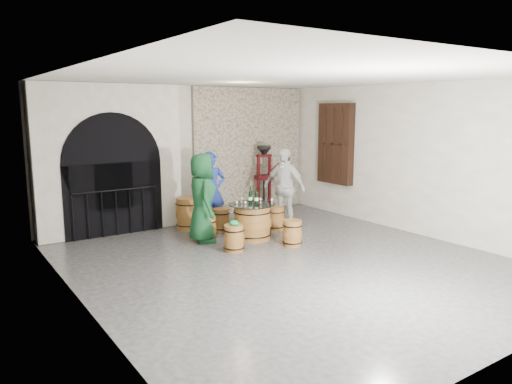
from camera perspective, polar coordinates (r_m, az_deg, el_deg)
ground at (r=8.70m, az=3.58°, el=-8.13°), size 8.00×8.00×0.00m
wall_back at (r=11.74m, az=-8.39°, el=4.47°), size 8.00×0.00×8.00m
wall_left at (r=6.81m, az=-20.29°, el=0.08°), size 0.00×8.00×8.00m
wall_right at (r=10.84m, az=18.51°, el=3.62°), size 0.00×8.00×8.00m
ceiling at (r=8.29m, az=3.82°, el=13.41°), size 8.00×8.00×0.00m
stone_facing_panel at (r=12.57m, az=-0.84°, el=4.92°), size 3.20×0.12×3.18m
arched_opening at (r=10.81m, az=-16.89°, el=3.59°), size 3.10×0.60×3.19m
shuttered_window at (r=12.33m, az=9.32°, el=5.63°), size 0.23×1.10×2.00m
barrel_table at (r=10.01m, az=-0.44°, el=-3.51°), size 0.96×0.96×0.74m
barrel_stool_left at (r=9.94m, az=-5.80°, el=-4.34°), size 0.40×0.40×0.51m
barrel_stool_far at (r=10.68m, az=-4.15°, el=-3.31°), size 0.40×0.40×0.51m
barrel_stool_right at (r=10.81m, az=2.34°, el=-3.13°), size 0.40×0.40×0.51m
barrel_stool_near_right at (r=9.58m, az=4.30°, el=-4.84°), size 0.40×0.40×0.51m
barrel_stool_near_left at (r=9.20m, az=-2.61°, el=-5.45°), size 0.40×0.40×0.51m
green_cap at (r=9.13m, az=-2.60°, el=-3.65°), size 0.23×0.18×0.10m
person_green at (r=9.79m, az=-6.33°, el=-0.69°), size 0.80×1.01×1.80m
person_blue at (r=10.76m, az=-5.24°, el=0.11°), size 0.69×0.51×1.74m
person_white at (r=10.98m, az=3.32°, el=0.50°), size 0.78×1.14×1.80m
wine_bottle_left at (r=9.97m, az=-0.68°, el=-0.60°), size 0.08×0.08×0.32m
wine_bottle_center at (r=9.91m, az=0.04°, el=-0.67°), size 0.08×0.08×0.32m
wine_bottle_right at (r=10.12m, az=-0.64°, el=-0.45°), size 0.08×0.08×0.32m
tasting_glass_a at (r=9.72m, az=-1.25°, el=-1.37°), size 0.05×0.05×0.10m
tasting_glass_b at (r=10.04m, az=0.53°, el=-1.01°), size 0.05×0.05×0.10m
tasting_glass_c at (r=10.12m, az=-1.69°, el=-0.92°), size 0.05×0.05×0.10m
tasting_glass_d at (r=10.21m, az=-0.62°, el=-0.82°), size 0.05×0.05×0.10m
tasting_glass_e at (r=10.00m, az=1.88°, el=-1.06°), size 0.05×0.05×0.10m
tasting_glass_f at (r=9.73m, az=-2.27°, el=-1.37°), size 0.05×0.05×0.10m
side_barrel at (r=10.95m, az=-8.04°, el=-2.52°), size 0.54×0.54×0.71m
corking_press at (r=12.39m, az=0.96°, el=2.11°), size 0.72×0.41×1.74m
control_box at (r=12.67m, az=0.30°, el=3.82°), size 0.18×0.10×0.22m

